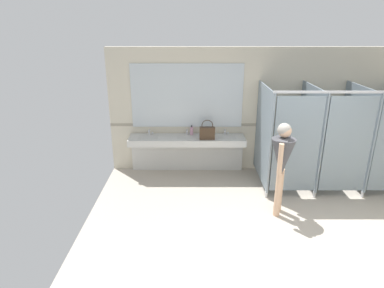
{
  "coord_description": "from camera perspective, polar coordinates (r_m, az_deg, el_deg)",
  "views": [
    {
      "loc": [
        -1.86,
        -4.04,
        3.14
      ],
      "look_at": [
        -1.86,
        1.23,
        1.23
      ],
      "focal_mm": 31.09,
      "sensor_mm": 36.0,
      "label": 1
    }
  ],
  "objects": [
    {
      "name": "soap_dispenser",
      "position": [
        7.25,
        0.0,
        2.3
      ],
      "size": [
        0.07,
        0.07,
        0.21
      ],
      "color": "#D899B2",
      "rests_on": "vanity_counter"
    },
    {
      "name": "ground_plane",
      "position": [
        5.47,
        20.85,
        -17.27
      ],
      "size": [
        7.31,
        6.58,
        0.1
      ],
      "primitive_type": "cube",
      "color": "#B2A899"
    },
    {
      "name": "mirror_panel",
      "position": [
        7.17,
        -0.8,
        8.24
      ],
      "size": [
        2.39,
        0.02,
        1.37
      ],
      "primitive_type": "cube",
      "color": "silver",
      "rests_on": "wall_back"
    },
    {
      "name": "wall_back",
      "position": [
        7.55,
        14.37,
        5.56
      ],
      "size": [
        7.31,
        0.12,
        2.71
      ],
      "primitive_type": "cube",
      "color": "beige",
      "rests_on": "ground_plane"
    },
    {
      "name": "vanity_counter",
      "position": [
        7.28,
        -0.78,
        -0.31
      ],
      "size": [
        2.49,
        0.54,
        0.97
      ],
      "color": "silver",
      "rests_on": "ground_plane"
    },
    {
      "name": "person_standing",
      "position": [
        5.73,
        15.27,
        -2.38
      ],
      "size": [
        0.52,
        0.54,
        1.64
      ],
      "color": "#DBAD89",
      "rests_on": "ground_plane"
    },
    {
      "name": "wall_back_tile_band",
      "position": [
        7.57,
        14.29,
        3.22
      ],
      "size": [
        7.31,
        0.01,
        0.06
      ],
      "primitive_type": "cube",
      "color": "#9E937F",
      "rests_on": "wall_back"
    },
    {
      "name": "bathroom_stalls",
      "position": [
        7.03,
        23.66,
        1.12
      ],
      "size": [
        2.83,
        1.41,
        2.07
      ],
      "color": "gray",
      "rests_on": "ground_plane"
    },
    {
      "name": "handbag",
      "position": [
        6.95,
        2.69,
        1.97
      ],
      "size": [
        0.32,
        0.12,
        0.42
      ],
      "color": "#3F2D1E",
      "rests_on": "vanity_counter"
    }
  ]
}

